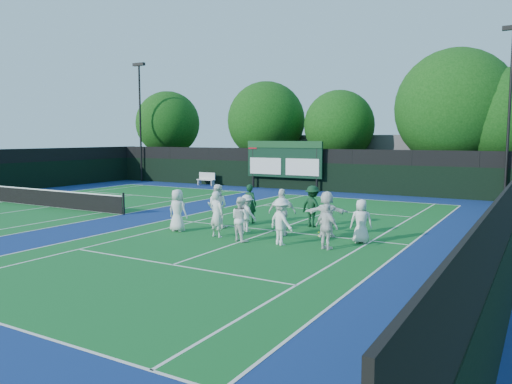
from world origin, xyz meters
The scene contains 32 objects.
ground centered at (0.00, 0.00, 0.00)m, with size 120.00×120.00×0.00m, color #19360E.
court_apron centered at (-6.00, 1.00, 0.00)m, with size 34.00×32.00×0.01m, color navy.
near_court centered at (0.00, 1.00, 0.01)m, with size 11.05×23.85×0.01m.
left_court centered at (-14.00, 1.00, 0.01)m, with size 11.05×23.85×0.01m.
back_fence centered at (-6.00, 16.00, 1.36)m, with size 34.00×0.08×3.00m.
scoreboard centered at (-7.01, 15.59, 2.19)m, with size 6.00×0.21×3.55m.
clubhouse centered at (-2.00, 24.00, 2.00)m, with size 18.00×6.00×4.00m, color slate.
light_pole_left centered at (-21.00, 15.70, 6.30)m, with size 1.20×0.30×10.12m.
light_pole_right centered at (7.50, 15.70, 6.30)m, with size 1.20×0.30×10.12m.
tennis_net centered at (-14.00, 1.00, 0.49)m, with size 11.30×0.10×1.10m.
bench centered at (-13.79, 15.37, 0.55)m, with size 1.65×0.55×1.03m.
tree_a centered at (-20.98, 19.58, 4.95)m, with size 5.90×5.90×8.05m.
tree_b centered at (-10.51, 19.58, 5.02)m, with size 6.37×6.37×8.37m.
tree_c centered at (-4.16, 19.58, 4.58)m, with size 5.34×5.34×7.39m.
tree_d centered at (4.13, 19.58, 5.57)m, with size 7.99×7.99×9.77m.
tree_e centered at (7.05, 19.58, 4.88)m, with size 6.47×6.47×8.29m.
tennis_ball_0 centered at (-2.01, -0.32, 0.03)m, with size 0.07×0.07×0.07m, color #BCDE1A.
tennis_ball_3 centered at (-2.13, 0.09, 0.03)m, with size 0.07×0.07×0.07m, color #BCDE1A.
tennis_ball_4 centered at (1.81, 1.46, 0.03)m, with size 0.07×0.07×0.07m, color #BCDE1A.
tennis_ball_5 centered at (2.11, 0.78, 0.03)m, with size 0.07×0.07×0.07m, color #BCDE1A.
player_front_0 centered at (-3.31, -1.08, 0.86)m, with size 0.84×0.55×1.73m, color silver.
player_front_1 centered at (-1.26, -1.25, 0.89)m, with size 0.65×0.42×1.77m, color white.
player_front_2 centered at (-0.06, -1.41, 0.82)m, with size 0.80×0.62×1.65m, color white.
player_front_3 centered at (1.52, -1.25, 0.84)m, with size 1.09×0.62×1.68m, color white.
player_front_4 centered at (3.19, -1.12, 0.79)m, with size 0.92×0.38×1.58m, color white.
player_back_0 centered at (-2.38, 0.41, 0.93)m, with size 0.90×0.70×1.85m, color white.
player_back_1 centered at (-0.85, 0.30, 0.75)m, with size 0.97×0.56×1.51m, color silver.
player_back_2 centered at (0.75, 0.31, 0.92)m, with size 1.08×0.45×1.83m, color white.
player_back_3 centered at (2.36, 0.90, 0.89)m, with size 1.66×0.53×1.79m, color white.
player_back_4 centered at (3.87, 0.48, 0.80)m, with size 0.79×0.51×1.61m, color white.
coach_left centered at (-1.77, 2.08, 0.87)m, with size 0.64×0.42×1.75m, color #0E341C.
coach_right centered at (1.02, 2.61, 0.89)m, with size 1.15×0.66×1.77m, color #0E331B.
Camera 1 is at (9.54, -16.75, 3.82)m, focal length 35.00 mm.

